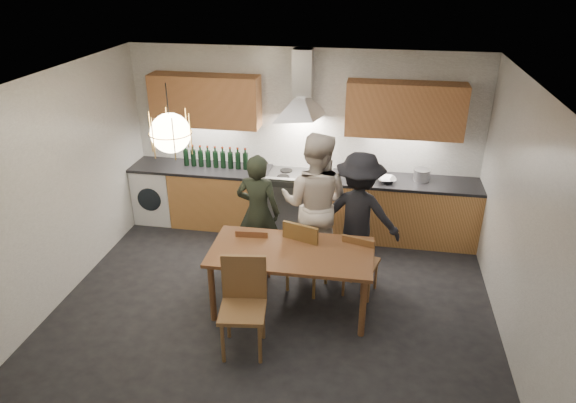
% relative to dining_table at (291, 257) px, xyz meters
% --- Properties ---
extents(ground, '(5.00, 5.00, 0.00)m').
position_rel_dining_table_xyz_m(ground, '(-0.19, -0.08, -0.67)').
color(ground, black).
rests_on(ground, ground).
extents(room_shell, '(5.02, 4.52, 2.61)m').
position_rel_dining_table_xyz_m(room_shell, '(-0.19, -0.08, 1.04)').
color(room_shell, white).
rests_on(room_shell, ground).
extents(counter_run, '(5.00, 0.62, 0.90)m').
position_rel_dining_table_xyz_m(counter_run, '(-0.17, 1.87, -0.22)').
color(counter_run, tan).
rests_on(counter_run, ground).
extents(range_stove, '(0.90, 0.60, 0.92)m').
position_rel_dining_table_xyz_m(range_stove, '(-0.19, 1.86, -0.23)').
color(range_stove, silver).
rests_on(range_stove, ground).
extents(wall_fixtures, '(4.30, 0.54, 1.10)m').
position_rel_dining_table_xyz_m(wall_fixtures, '(-0.19, 1.98, 1.20)').
color(wall_fixtures, '#C7824C').
rests_on(wall_fixtures, ground).
extents(pendant_lamp, '(0.43, 0.43, 0.70)m').
position_rel_dining_table_xyz_m(pendant_lamp, '(-1.19, -0.18, 1.43)').
color(pendant_lamp, black).
rests_on(pendant_lamp, ground).
extents(dining_table, '(1.81, 0.92, 0.76)m').
position_rel_dining_table_xyz_m(dining_table, '(0.00, 0.00, 0.00)').
color(dining_table, brown).
rests_on(dining_table, ground).
extents(chair_back_left, '(0.41, 0.41, 0.83)m').
position_rel_dining_table_xyz_m(chair_back_left, '(-0.51, 0.31, -0.19)').
color(chair_back_left, brown).
rests_on(chair_back_left, ground).
extents(chair_back_mid, '(0.55, 0.55, 0.96)m').
position_rel_dining_table_xyz_m(chair_back_mid, '(0.10, 0.34, -0.12)').
color(chair_back_mid, brown).
rests_on(chair_back_mid, ground).
extents(chair_back_right, '(0.46, 0.46, 0.84)m').
position_rel_dining_table_xyz_m(chair_back_right, '(0.74, 0.35, -0.19)').
color(chair_back_right, brown).
rests_on(chair_back_right, ground).
extents(chair_front, '(0.51, 0.51, 1.01)m').
position_rel_dining_table_xyz_m(chair_front, '(-0.37, -0.70, -0.09)').
color(chair_front, brown).
rests_on(chair_front, ground).
extents(person_left, '(0.59, 0.42, 1.54)m').
position_rel_dining_table_xyz_m(person_left, '(-0.57, 0.83, 0.10)').
color(person_left, black).
rests_on(person_left, ground).
extents(person_mid, '(0.98, 0.81, 1.84)m').
position_rel_dining_table_xyz_m(person_mid, '(0.15, 0.89, 0.25)').
color(person_mid, beige).
rests_on(person_mid, ground).
extents(person_right, '(1.12, 0.74, 1.62)m').
position_rel_dining_table_xyz_m(person_right, '(0.69, 0.90, 0.14)').
color(person_right, black).
rests_on(person_right, ground).
extents(mixing_bowl, '(0.31, 0.31, 0.06)m').
position_rel_dining_table_xyz_m(mixing_bowl, '(1.02, 1.78, 0.26)').
color(mixing_bowl, '#B0B0B3').
rests_on(mixing_bowl, counter_run).
extents(stock_pot, '(0.27, 0.27, 0.15)m').
position_rel_dining_table_xyz_m(stock_pot, '(1.49, 1.92, 0.31)').
color(stock_pot, silver).
rests_on(stock_pot, counter_run).
extents(wine_bottles, '(0.97, 0.08, 0.32)m').
position_rel_dining_table_xyz_m(wine_bottles, '(-1.44, 1.91, 0.39)').
color(wine_bottles, black).
rests_on(wine_bottles, counter_run).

